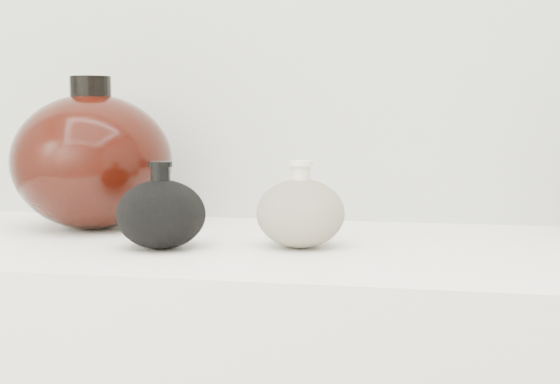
# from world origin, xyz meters

# --- Properties ---
(black_gourd_vase) EXTENTS (0.15, 0.15, 0.12)m
(black_gourd_vase) POSITION_xyz_m (-0.16, 0.88, 0.95)
(black_gourd_vase) COLOR black
(black_gourd_vase) RESTS_ON display_counter
(cream_gourd_vase) EXTENTS (0.15, 0.15, 0.12)m
(cream_gourd_vase) POSITION_xyz_m (0.02, 0.93, 0.95)
(cream_gourd_vase) COLOR beige
(cream_gourd_vase) RESTS_ON display_counter
(left_round_pot) EXTENTS (0.32, 0.32, 0.24)m
(left_round_pot) POSITION_xyz_m (-0.33, 1.03, 1.01)
(left_round_pot) COLOR black
(left_round_pot) RESTS_ON display_counter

